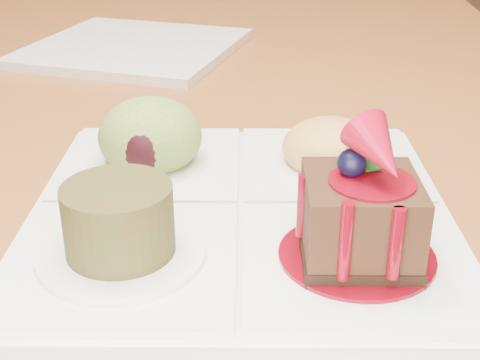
{
  "coord_description": "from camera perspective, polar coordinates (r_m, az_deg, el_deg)",
  "views": [
    {
      "loc": [
        0.17,
        -1.16,
        0.99
      ],
      "look_at": [
        0.14,
        -0.75,
        0.79
      ],
      "focal_mm": 50.0,
      "sensor_mm": 36.0,
      "label": 1
    }
  ],
  "objects": [
    {
      "name": "ground",
      "position": [
        1.53,
        -3.74,
        -14.13
      ],
      "size": [
        6.0,
        6.0,
        0.0
      ],
      "primitive_type": "plane",
      "color": "#543618"
    },
    {
      "name": "dining_table",
      "position": [
        1.21,
        -4.68,
        11.44
      ],
      "size": [
        1.0,
        1.8,
        0.75
      ],
      "color": "#945626",
      "rests_on": "ground"
    },
    {
      "name": "sampler_plate",
      "position": [
        0.47,
        -0.24,
        -1.1
      ],
      "size": [
        0.31,
        0.31,
        0.11
      ],
      "rotation": [
        0.0,
        0.0,
        0.06
      ],
      "color": "silver",
      "rests_on": "dining_table"
    },
    {
      "name": "second_plate",
      "position": [
        0.91,
        -9.07,
        11.07
      ],
      "size": [
        0.31,
        0.31,
        0.01
      ],
      "primitive_type": "cube",
      "rotation": [
        0.0,
        0.0,
        -0.24
      ],
      "color": "silver",
      "rests_on": "dining_table"
    }
  ]
}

